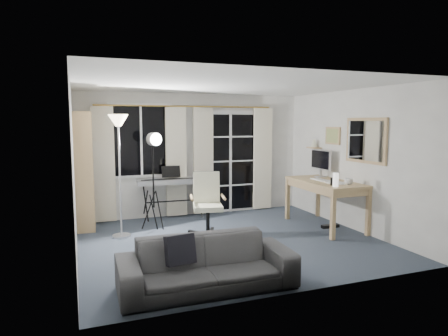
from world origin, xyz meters
The scene contains 17 objects.
floor centered at (0.00, 0.00, -0.01)m, with size 4.50×4.00×0.02m, color #323949.
window centered at (-1.05, 1.97, 1.50)m, with size 1.20×0.08×1.40m.
french_door centered at (0.75, 1.97, 1.03)m, with size 1.32×0.09×2.11m.
curtains centered at (-0.14, 1.88, 1.09)m, with size 3.60×0.07×2.13m.
bookshelf centered at (-2.13, 1.72, 0.96)m, with size 0.37×0.96×2.02m.
torchiere_lamp centered at (-1.57, 0.85, 1.58)m, with size 0.34×0.34×1.97m.
keyboard_piano centered at (-0.53, 1.70, 0.72)m, with size 1.32×0.67×0.95m.
studio_light centered at (-0.97, 1.07, 1.37)m, with size 0.38×0.38×1.71m.
office_chair centered at (-0.23, 0.47, 0.61)m, with size 0.72×0.71×1.04m.
desk centered at (1.88, 0.24, 0.72)m, with size 0.78×1.54×0.82m.
monitor centered at (2.08, 0.69, 1.13)m, with size 0.20×0.59×0.52m.
desk_clutter centered at (1.81, -0.01, 0.65)m, with size 0.49×0.93×1.04m.
mug centered at (1.98, -0.26, 0.89)m, with size 0.13×0.11×0.13m, color silver.
wall_mirror centered at (2.22, -0.35, 1.55)m, with size 0.04×0.94×0.74m.
framed_print centered at (2.23, 0.55, 1.60)m, with size 0.03×0.42×0.32m.
wall_shelf centered at (2.16, 1.05, 1.41)m, with size 0.16×0.30×0.18m.
sofa centered at (-0.90, -1.55, 0.38)m, with size 1.96×0.62×0.76m.
Camera 1 is at (-2.22, -5.63, 1.86)m, focal length 32.00 mm.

